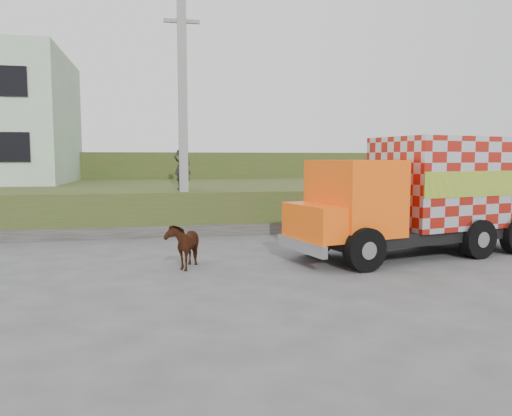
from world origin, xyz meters
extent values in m
plane|color=#474749|center=(0.00, 0.00, 0.00)|extent=(120.00, 120.00, 0.00)
cube|color=#2A4B19|center=(0.00, 10.00, 0.75)|extent=(40.00, 12.00, 1.50)
cube|color=#2A4B19|center=(0.00, 22.00, 1.50)|extent=(40.00, 12.00, 3.00)
cube|color=#595651|center=(-2.00, 4.20, 0.20)|extent=(16.00, 0.50, 0.40)
cube|color=gray|center=(-1.00, 4.60, 4.00)|extent=(0.30, 0.30, 8.00)
cube|color=gray|center=(-1.00, 4.60, 7.20)|extent=(1.20, 0.12, 0.12)
cube|color=black|center=(5.20, -0.27, 0.61)|extent=(6.73, 3.53, 0.33)
cube|color=#FF580D|center=(3.00, -0.80, 1.65)|extent=(2.16, 2.51, 1.89)
cube|color=#FF580D|center=(1.95, -1.06, 1.09)|extent=(1.38, 2.15, 0.85)
cube|color=silver|center=(6.30, 0.00, 1.98)|extent=(4.75, 3.22, 2.45)
cube|color=yellow|center=(6.57, -1.12, 1.98)|extent=(4.23, 1.06, 0.66)
cube|color=yellow|center=(6.03, 1.12, 1.98)|extent=(4.23, 1.06, 0.66)
cube|color=silver|center=(1.49, -1.17, 0.52)|extent=(0.65, 2.14, 0.28)
cylinder|color=black|center=(2.80, -1.97, 0.52)|extent=(1.09, 0.57, 1.04)
cylinder|color=black|center=(2.29, 0.14, 0.52)|extent=(1.09, 0.57, 1.04)
cylinder|color=black|center=(6.38, -1.10, 0.52)|extent=(1.09, 0.57, 1.04)
cylinder|color=black|center=(5.86, 1.01, 0.52)|extent=(1.09, 0.57, 1.04)
cylinder|color=black|center=(7.33, 1.37, 0.52)|extent=(1.09, 0.57, 1.04)
imported|color=#34140D|center=(-1.31, -0.67, 0.56)|extent=(0.99, 1.44, 1.12)
imported|color=#322E2C|center=(-0.99, 5.72, 2.42)|extent=(0.79, 0.67, 1.83)
camera|label=1|loc=(-1.94, -12.70, 2.62)|focal=35.00mm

